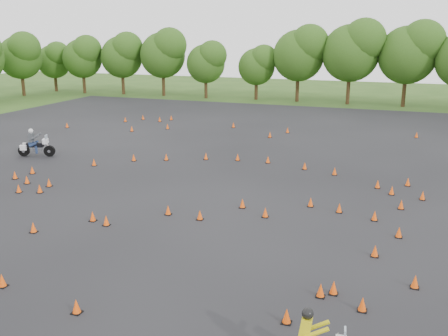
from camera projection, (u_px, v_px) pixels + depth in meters
name	position (u px, v px, depth m)	size (l,w,h in m)	color
ground	(196.00, 213.00, 24.03)	(140.00, 140.00, 0.00)	#2D5119
asphalt_pad	(235.00, 179.00, 29.48)	(62.00, 62.00, 0.00)	black
treeline	(360.00, 68.00, 53.46)	(86.90, 32.20, 10.57)	#2B4D16
traffic_cones	(231.00, 177.00, 29.04)	(36.87, 33.32, 0.45)	#FF520A
rider_grey	(36.00, 142.00, 34.63)	(2.56, 0.79, 1.98)	#3C4044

